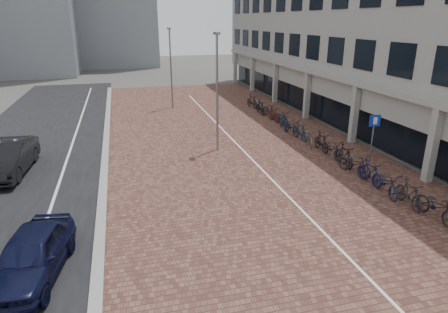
% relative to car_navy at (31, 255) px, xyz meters
% --- Properties ---
extents(ground, '(140.00, 140.00, 0.00)m').
position_rel_car_navy_xyz_m(ground, '(6.81, -1.17, -0.67)').
color(ground, '#474442').
rests_on(ground, ground).
extents(plaza_brick, '(14.50, 42.00, 0.04)m').
position_rel_car_navy_xyz_m(plaza_brick, '(8.81, 10.83, -0.66)').
color(plaza_brick, brown).
rests_on(plaza_brick, ground).
extents(street_asphalt, '(8.00, 50.00, 0.03)m').
position_rel_car_navy_xyz_m(street_asphalt, '(-2.19, 10.83, -0.67)').
color(street_asphalt, black).
rests_on(street_asphalt, ground).
extents(curb, '(0.35, 42.00, 0.14)m').
position_rel_car_navy_xyz_m(curb, '(1.71, 10.83, -0.60)').
color(curb, gray).
rests_on(curb, ground).
extents(lane_line, '(0.12, 44.00, 0.00)m').
position_rel_car_navy_xyz_m(lane_line, '(-0.19, 10.83, -0.65)').
color(lane_line, white).
rests_on(lane_line, street_asphalt).
extents(parking_line, '(0.10, 30.00, 0.00)m').
position_rel_car_navy_xyz_m(parking_line, '(9.01, 10.83, -0.64)').
color(parking_line, white).
rests_on(parking_line, plaza_brick).
extents(car_navy, '(2.24, 4.17, 1.35)m').
position_rel_car_navy_xyz_m(car_navy, '(0.00, 0.00, 0.00)').
color(car_navy, black).
rests_on(car_navy, ground).
extents(car_dark, '(1.97, 4.82, 1.55)m').
position_rel_car_navy_xyz_m(car_dark, '(-2.54, 8.67, 0.10)').
color(car_dark, black).
rests_on(car_dark, ground).
extents(parking_sign, '(0.54, 0.11, 2.61)m').
position_rel_car_navy_xyz_m(parking_sign, '(14.22, 5.07, 1.09)').
color(parking_sign, slate).
rests_on(parking_sign, ground).
extents(lamp_near, '(0.12, 0.12, 6.17)m').
position_rel_car_navy_xyz_m(lamp_near, '(7.69, 9.55, 2.41)').
color(lamp_near, slate).
rests_on(lamp_near, ground).
extents(lamp_far, '(0.12, 0.12, 6.17)m').
position_rel_car_navy_xyz_m(lamp_far, '(6.77, 20.96, 2.41)').
color(lamp_far, gray).
rests_on(lamp_far, ground).
extents(bike_row, '(1.39, 21.45, 1.05)m').
position_rel_car_navy_xyz_m(bike_row, '(13.07, 9.48, -0.15)').
color(bike_row, black).
rests_on(bike_row, ground).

